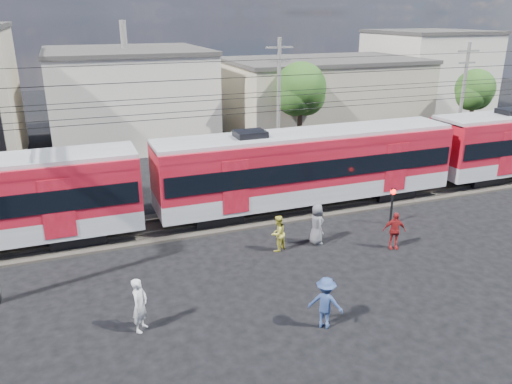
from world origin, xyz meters
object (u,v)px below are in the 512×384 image
pedestrian_a (140,305)px  crossing_signal (392,199)px  commuter_train (311,164)px  car_silver (498,140)px  pedestrian_c (325,303)px

pedestrian_a → crossing_signal: (12.93, 4.51, 0.36)m
commuter_train → pedestrian_a: bearing=-141.9°
commuter_train → car_silver: bearing=16.7°
commuter_train → car_silver: commuter_train is taller
pedestrian_a → commuter_train: bearing=-16.0°
commuter_train → pedestrian_a: (-10.21, -8.01, -1.46)m
pedestrian_c → car_silver: size_ratio=0.41×
commuter_train → pedestrian_c: size_ratio=27.71×
pedestrian_a → car_silver: pedestrian_a is taller
car_silver → crossing_signal: size_ratio=2.34×
commuter_train → car_silver: size_ratio=11.49×
pedestrian_c → car_silver: bearing=-107.6°
car_silver → crossing_signal: 18.53m
pedestrian_a → car_silver: size_ratio=0.43×
commuter_train → pedestrian_c: (-4.46, -10.01, -1.49)m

